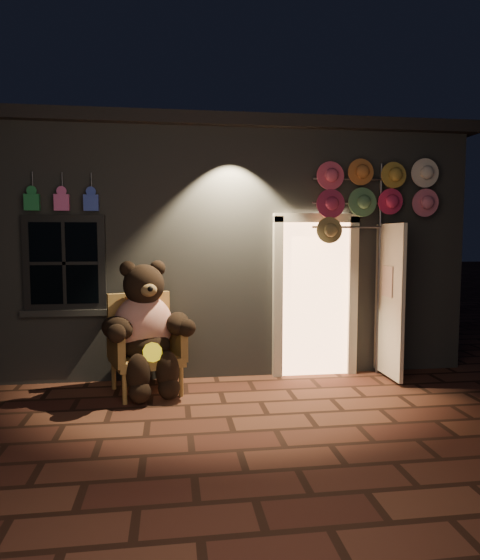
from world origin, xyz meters
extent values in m
plane|color=brown|center=(0.00, 0.00, 0.00)|extent=(60.00, 60.00, 0.00)
cube|color=slate|center=(0.00, 4.00, 1.65)|extent=(7.00, 5.00, 3.30)
cube|color=black|center=(0.00, 4.00, 3.38)|extent=(7.30, 5.30, 0.16)
cube|color=black|center=(-1.90, 1.46, 1.55)|extent=(1.00, 0.10, 1.20)
cube|color=black|center=(-1.90, 1.43, 1.55)|extent=(0.82, 0.06, 1.02)
cube|color=slate|center=(-1.90, 1.46, 0.92)|extent=(1.10, 0.14, 0.08)
cube|color=#F3A86D|center=(1.35, 1.48, 1.05)|extent=(0.92, 0.10, 2.10)
cube|color=beige|center=(0.83, 1.44, 1.05)|extent=(0.12, 0.12, 2.20)
cube|color=beige|center=(1.87, 1.44, 1.05)|extent=(0.12, 0.12, 2.20)
cube|color=beige|center=(1.35, 1.44, 2.13)|extent=(1.16, 0.12, 0.12)
cube|color=beige|center=(2.25, 1.10, 1.05)|extent=(0.05, 0.80, 2.00)
cube|color=#248645|center=(-2.25, 1.38, 2.30)|extent=(0.18, 0.07, 0.20)
cylinder|color=#59595E|center=(-2.25, 1.44, 2.55)|extent=(0.02, 0.02, 0.25)
cube|color=pink|center=(-1.90, 1.38, 2.30)|extent=(0.18, 0.07, 0.20)
cylinder|color=#59595E|center=(-1.90, 1.44, 2.55)|extent=(0.02, 0.02, 0.25)
cube|color=#364DBE|center=(-1.55, 1.38, 2.30)|extent=(0.18, 0.07, 0.20)
cylinder|color=#59595E|center=(-1.55, 1.44, 2.55)|extent=(0.02, 0.02, 0.25)
cube|color=#AD7F43|center=(-0.89, 0.95, 0.41)|extent=(0.95, 0.92, 0.11)
cube|color=#AD7F43|center=(-0.99, 1.26, 0.80)|extent=(0.77, 0.31, 0.77)
cube|color=#AD7F43|center=(-1.23, 0.82, 0.63)|extent=(0.28, 0.66, 0.44)
cube|color=#AD7F43|center=(-0.53, 1.03, 0.63)|extent=(0.28, 0.66, 0.44)
cylinder|color=#AD7F43|center=(-1.11, 0.55, 0.18)|extent=(0.06, 0.06, 0.35)
cylinder|color=#AD7F43|center=(-0.48, 0.75, 0.18)|extent=(0.06, 0.06, 0.35)
cylinder|color=#AD7F43|center=(-1.30, 1.14, 0.18)|extent=(0.06, 0.06, 0.35)
cylinder|color=#AD7F43|center=(-0.66, 1.34, 0.18)|extent=(0.06, 0.06, 0.35)
ellipsoid|color=red|center=(-0.92, 0.99, 0.81)|extent=(0.86, 0.76, 0.76)
ellipsoid|color=black|center=(-0.89, 0.91, 0.59)|extent=(0.72, 0.66, 0.36)
sphere|color=black|center=(-0.90, 0.94, 1.31)|extent=(0.61, 0.61, 0.49)
sphere|color=black|center=(-1.08, 0.92, 1.50)|extent=(0.19, 0.19, 0.19)
sphere|color=black|center=(-0.74, 1.02, 1.50)|extent=(0.19, 0.19, 0.19)
ellipsoid|color=olive|center=(-0.84, 0.73, 1.27)|extent=(0.22, 0.18, 0.15)
ellipsoid|color=black|center=(-1.19, 0.66, 0.85)|extent=(0.52, 0.56, 0.28)
ellipsoid|color=black|center=(-0.50, 0.88, 0.85)|extent=(0.30, 0.51, 0.28)
ellipsoid|color=black|center=(-0.96, 0.56, 0.34)|extent=(0.28, 0.28, 0.47)
ellipsoid|color=black|center=(-0.64, 0.66, 0.34)|extent=(0.28, 0.28, 0.47)
sphere|color=black|center=(-0.94, 0.50, 0.15)|extent=(0.25, 0.25, 0.25)
sphere|color=black|center=(-0.62, 0.60, 0.15)|extent=(0.25, 0.25, 0.25)
cylinder|color=yellow|center=(-0.80, 0.61, 0.57)|extent=(0.25, 0.16, 0.22)
cylinder|color=#59595E|center=(2.22, 1.38, 1.43)|extent=(0.04, 0.04, 2.85)
cylinder|color=#59595E|center=(1.90, 1.36, 2.64)|extent=(1.27, 0.03, 0.03)
cylinder|color=#59595E|center=(1.90, 1.36, 2.32)|extent=(1.27, 0.03, 0.03)
cylinder|color=#59595E|center=(1.90, 1.36, 2.01)|extent=(1.27, 0.03, 0.03)
cylinder|color=#ED5072|center=(1.50, 1.30, 2.69)|extent=(0.36, 0.11, 0.36)
cylinder|color=#CD7534|center=(1.92, 1.27, 2.69)|extent=(0.36, 0.11, 0.36)
cylinder|color=gold|center=(2.35, 1.24, 2.69)|extent=(0.36, 0.11, 0.36)
cylinder|color=#F8E6D0|center=(2.77, 1.30, 2.69)|extent=(0.36, 0.11, 0.36)
cylinder|color=#AB2B53|center=(1.50, 1.27, 2.32)|extent=(0.36, 0.11, 0.36)
cylinder|color=#5B925D|center=(1.92, 1.24, 2.32)|extent=(0.36, 0.11, 0.36)
cylinder|color=#DD2A5C|center=(2.35, 1.30, 2.32)|extent=(0.36, 0.11, 0.36)
cylinder|color=pink|center=(2.77, 1.27, 2.32)|extent=(0.36, 0.11, 0.36)
cylinder|color=olive|center=(1.50, 1.24, 1.95)|extent=(0.36, 0.11, 0.36)
camera|label=1|loc=(-0.58, -5.05, 1.88)|focal=32.00mm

